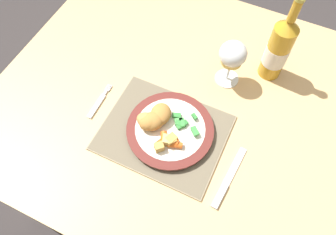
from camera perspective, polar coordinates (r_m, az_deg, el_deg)
ground_plane at (r=1.65m, az=1.98°, el=-11.03°), size 6.00×6.00×0.00m
dining_table at (r=1.06m, az=3.03°, el=0.15°), size 1.13×0.95×0.74m
placemat at (r=0.92m, az=-0.80°, el=-2.60°), size 0.34×0.27×0.01m
dinner_plate at (r=0.91m, az=0.12°, el=-2.04°), size 0.24×0.24×0.02m
breaded_croquettes at (r=0.89m, az=-2.54°, el=-0.26°), size 0.09×0.11×0.04m
green_beans_pile at (r=0.90m, az=2.70°, el=-0.97°), size 0.10×0.07×0.02m
glazed_carrots at (r=0.87m, az=-0.02°, el=-4.12°), size 0.08×0.05×0.02m
fork at (r=0.99m, az=-12.06°, el=2.38°), size 0.02×0.13×0.01m
table_knife at (r=0.87m, az=10.17°, el=-11.08°), size 0.03×0.19×0.01m
wine_glass at (r=0.95m, az=11.20°, el=10.52°), size 0.08×0.08×0.15m
bottle at (r=1.00m, az=18.67°, el=11.27°), size 0.07×0.07×0.29m
roast_potatoes at (r=0.87m, az=-0.06°, el=-4.21°), size 0.05×0.06×0.03m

